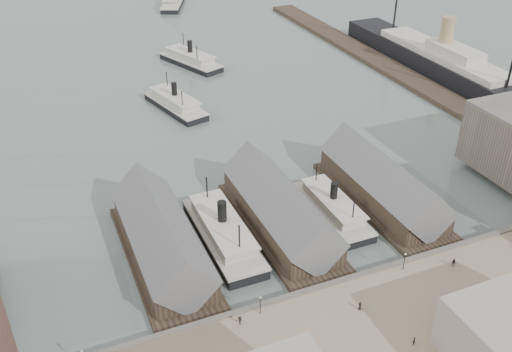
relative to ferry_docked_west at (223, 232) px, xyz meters
name	(u,v)px	position (x,y,z in m)	size (l,w,h in m)	color
ground	(316,275)	(13.00, -17.24, -2.48)	(900.00, 900.00, 0.00)	#53605C
quay	(374,344)	(13.00, -37.24, -1.48)	(180.00, 30.00, 2.00)	#86785A
seawall	(330,288)	(13.00, -22.44, -1.33)	(180.00, 1.20, 2.30)	#59544C
east_wharf	(388,67)	(91.00, 72.76, -1.68)	(10.00, 180.00, 1.60)	#2D231C
ferry_shed_west	(162,240)	(-13.00, -0.36, 2.16)	(14.00, 42.00, 12.60)	#2D231C
ferry_shed_center	(280,210)	(13.00, -0.36, 2.16)	(14.00, 42.00, 12.60)	#2D231C
ferry_shed_east	(382,185)	(39.00, -0.36, 2.16)	(14.00, 42.00, 12.60)	#2D231C
lamp_post_near_w	(260,302)	(-2.00, -24.24, 2.23)	(0.44, 0.44, 3.92)	black
lamp_post_near_e	(405,258)	(28.00, -24.24, 2.23)	(0.44, 0.44, 3.92)	black
ferry_docked_west	(223,232)	(0.00, 0.00, 0.00)	(8.90, 29.66, 10.59)	black
ferry_docked_east	(333,207)	(26.00, -0.55, -0.37)	(7.58, 25.28, 9.03)	black
ferry_open_near	(175,103)	(9.65, 68.73, -0.27)	(14.33, 27.62, 9.46)	black
ferry_open_mid	(191,59)	(25.97, 104.68, -0.16)	(17.93, 28.88, 9.91)	black
ferry_open_far	(173,2)	(42.96, 187.90, -0.07)	(19.46, 29.91, 10.31)	black
ocean_steamer	(442,63)	(105.00, 60.58, 1.94)	(14.08, 102.93, 20.59)	black
horse_cart_right	(475,303)	(33.55, -37.60, 0.36)	(4.87, 2.90, 1.67)	black
pedestrian_2	(240,320)	(-6.22, -25.24, 0.40)	(1.14, 0.66, 1.77)	black
pedestrian_4	(360,306)	(14.53, -30.24, 0.34)	(0.81, 0.53, 1.65)	black
pedestrian_5	(414,341)	(18.38, -40.57, 0.32)	(0.58, 0.43, 1.60)	black
pedestrian_6	(454,263)	(37.38, -27.39, 0.43)	(0.89, 0.69, 1.82)	black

